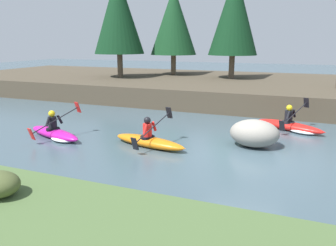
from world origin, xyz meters
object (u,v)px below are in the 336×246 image
Objects in this scene: kayaker_trailing at (56,133)px; kayaker_lead at (292,126)px; kayaker_middle at (149,140)px; boulder_midstream at (254,133)px.

kayaker_lead is at bearing 45.48° from kayaker_trailing.
kayaker_lead is 5.79m from kayaker_middle.
kayaker_middle is at bearing -113.59° from kayaker_lead.
kayaker_lead is 8.90m from kayaker_trailing.
kayaker_trailing is at bearing -127.09° from kayaker_lead.
kayaker_middle is 1.01× the size of kayaker_trailing.
kayaker_trailing is (-7.85, -4.19, 0.00)m from kayaker_lead.
kayaker_lead is at bearing 53.54° from kayaker_middle.
kayaker_lead is 1.69× the size of boulder_midstream.
kayaker_lead and kayaker_middle have the same top height.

